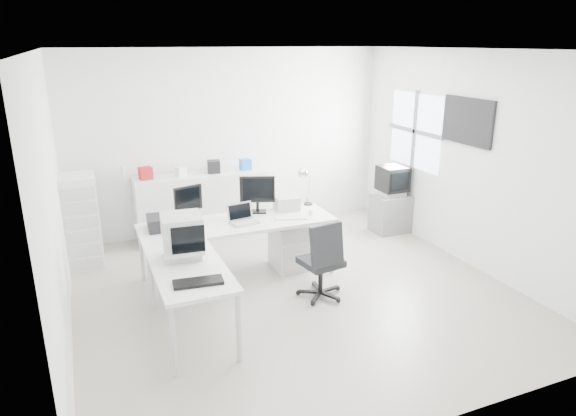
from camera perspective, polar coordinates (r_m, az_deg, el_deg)
name	(u,v)px	position (r m, az deg, el deg)	size (l,w,h in m)	color
floor	(294,291)	(6.29, 0.71, -9.22)	(5.00, 5.00, 0.01)	beige
ceiling	(295,49)	(5.59, 0.83, 17.21)	(5.00, 5.00, 0.01)	white
back_wall	(231,141)	(8.08, -6.34, 7.38)	(5.00, 0.02, 2.80)	silver
left_wall	(53,205)	(5.35, -24.65, 0.27)	(0.02, 5.00, 2.80)	silver
right_wall	(470,160)	(7.13, 19.61, 5.00)	(0.02, 5.00, 2.80)	silver
window	(415,131)	(7.99, 13.93, 8.29)	(0.02, 1.20, 1.10)	white
wall_picture	(467,121)	(7.10, 19.32, 9.10)	(0.04, 0.90, 0.60)	black
main_desk	(239,250)	(6.53, -5.50, -4.62)	(2.40, 0.80, 0.75)	silver
side_desk	(191,301)	(5.38, -10.71, -10.08)	(0.70, 1.40, 0.75)	silver
drawer_pedestal	(288,246)	(6.82, 0.03, -4.20)	(0.40, 0.50, 0.60)	silver
inkjet_printer	(167,222)	(6.29, -13.31, -1.52)	(0.45, 0.35, 0.16)	black
lcd_monitor_small	(188,204)	(6.43, -11.01, 0.49)	(0.37, 0.21, 0.46)	black
lcd_monitor_large	(257,195)	(6.65, -3.42, 1.45)	(0.45, 0.18, 0.47)	black
laptop	(244,214)	(6.28, -4.92, -0.70)	(0.36, 0.37, 0.24)	#B7B7BA
white_keyboard	(291,218)	(6.47, 0.30, -1.12)	(0.41, 0.13, 0.02)	silver
white_mouse	(311,212)	(6.62, 2.53, -0.46)	(0.07, 0.07, 0.07)	silver
laser_printer	(287,203)	(6.80, -0.13, 0.57)	(0.31, 0.27, 0.18)	#B0B0B0
desk_lamp	(308,188)	(6.97, 2.27, 2.19)	(0.15, 0.15, 0.46)	silver
crt_monitor	(182,237)	(5.35, -11.66, -3.18)	(0.40, 0.40, 0.46)	#B7B7BA
black_keyboard	(198,282)	(4.85, -9.95, -8.12)	(0.46, 0.18, 0.03)	black
office_chair	(321,258)	(5.99, 3.68, -5.57)	(0.56, 0.56, 0.97)	#222527
tv_cabinet	(390,213)	(8.25, 11.30, -0.57)	(0.55, 0.45, 0.60)	slate
crt_tv	(392,181)	(8.10, 11.52, 2.94)	(0.50, 0.48, 0.45)	black
sideboard	(203,206)	(7.92, -9.47, 0.27)	(1.99, 0.50, 0.99)	silver
clutter_box_a	(146,173)	(7.64, -15.54, 3.74)	(0.18, 0.16, 0.18)	maroon
clutter_box_b	(181,171)	(7.71, -11.85, 4.02)	(0.14, 0.12, 0.14)	silver
clutter_box_c	(214,167)	(7.81, -8.26, 4.58)	(0.19, 0.17, 0.19)	black
clutter_box_d	(245,164)	(7.95, -4.76, 4.85)	(0.16, 0.14, 0.16)	blue
clutter_bottle	(123,173)	(7.64, -17.82, 3.71)	(0.07, 0.07, 0.22)	silver
filing_cabinet	(82,221)	(7.29, -21.92, -1.36)	(0.44, 0.52, 1.25)	silver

